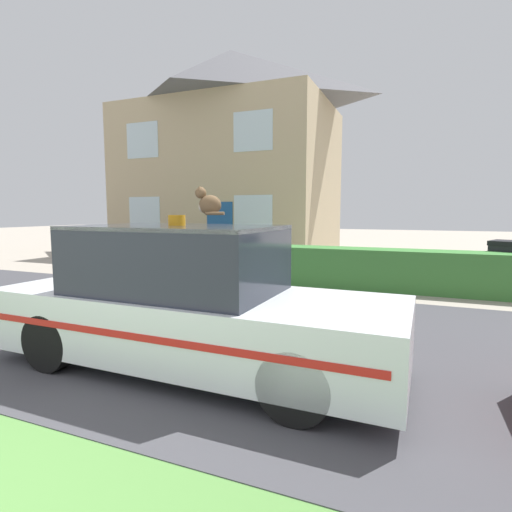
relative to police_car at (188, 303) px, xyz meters
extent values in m
cube|color=#424247|center=(-0.40, 1.41, -0.75)|extent=(28.00, 5.89, 0.01)
cube|color=#3D7F38|center=(0.06, 5.64, -0.29)|extent=(11.46, 0.84, 0.92)
cylinder|color=black|center=(1.46, -0.70, -0.42)|extent=(0.64, 0.21, 0.64)
cylinder|color=black|center=(1.48, 0.67, -0.42)|extent=(0.64, 0.21, 0.64)
cylinder|color=black|center=(-1.37, -0.67, -0.42)|extent=(0.64, 0.21, 0.64)
cylinder|color=black|center=(-1.35, 0.70, -0.42)|extent=(0.64, 0.21, 0.64)
cube|color=silver|center=(0.06, 0.00, -0.22)|extent=(4.58, 1.62, 0.69)
cube|color=#232833|center=(-0.12, 0.00, 0.49)|extent=(2.21, 1.44, 0.73)
cube|color=silver|center=(-0.12, 0.00, 0.84)|extent=(2.21, 1.44, 0.04)
cube|color=red|center=(0.05, -0.79, -0.17)|extent=(4.33, 0.05, 0.07)
cube|color=red|center=(0.06, 0.79, -0.17)|extent=(4.33, 0.05, 0.07)
cylinder|color=orange|center=(-0.12, 0.00, 0.92)|extent=(0.19, 0.19, 0.12)
ellipsoid|color=brown|center=(0.28, 0.02, 1.08)|extent=(0.27, 0.20, 0.21)
ellipsoid|color=beige|center=(0.19, 0.01, 1.06)|extent=(0.08, 0.10, 0.12)
sphere|color=brown|center=(0.18, 0.01, 1.21)|extent=(0.12, 0.12, 0.12)
cone|color=brown|center=(0.18, 0.04, 1.26)|extent=(0.05, 0.05, 0.05)
cone|color=brown|center=(0.19, -0.03, 1.26)|extent=(0.05, 0.05, 0.05)
cylinder|color=brown|center=(0.38, -0.05, 0.99)|extent=(0.20, 0.07, 0.04)
cube|color=tan|center=(-5.14, 11.63, 2.22)|extent=(8.13, 5.85, 5.95)
pyramid|color=#56565B|center=(-5.14, 11.63, 6.38)|extent=(8.54, 6.14, 2.36)
cube|color=navy|center=(-4.16, 8.69, 0.30)|extent=(1.00, 0.02, 2.10)
cube|color=silver|center=(-7.37, 8.69, 0.91)|extent=(1.40, 0.02, 1.30)
cube|color=silver|center=(-2.90, 8.69, 0.91)|extent=(1.40, 0.02, 1.30)
cube|color=silver|center=(-7.37, 8.69, 3.65)|extent=(1.40, 0.02, 1.30)
cube|color=silver|center=(-2.90, 8.69, 3.65)|extent=(1.40, 0.02, 1.30)
cube|color=black|center=(4.10, 6.26, -0.23)|extent=(0.80, 0.85, 1.04)
cube|color=black|center=(4.10, 6.26, 0.34)|extent=(0.84, 0.89, 0.10)
camera|label=1|loc=(2.37, -3.73, 1.01)|focal=28.00mm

